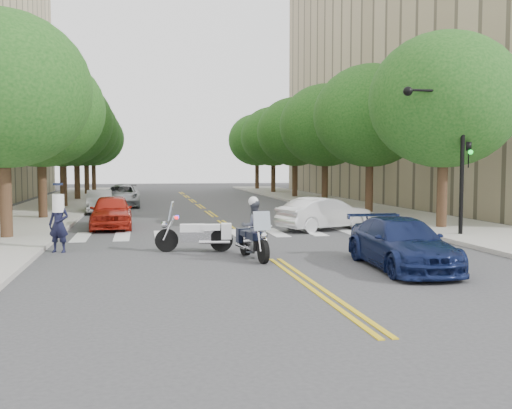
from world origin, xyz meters
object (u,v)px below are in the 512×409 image
object	(u,v)px
officer_standing	(59,225)
convertible	(324,214)
motorcycle_parked	(201,234)
sedan_blue	(402,244)
motorcycle_police	(253,231)

from	to	relation	value
officer_standing	convertible	xyz separation A→B (m)	(10.35, 4.32, -0.19)
motorcycle_parked	sedan_blue	size ratio (longest dim) A/B	0.54
motorcycle_police	motorcycle_parked	xyz separation A→B (m)	(-1.38, 1.71, -0.27)
convertible	motorcycle_parked	bearing A→B (deg)	108.64
motorcycle_parked	officer_standing	distance (m)	4.57
officer_standing	motorcycle_parked	bearing A→B (deg)	9.50
motorcycle_police	sedan_blue	xyz separation A→B (m)	(3.67, -2.36, -0.16)
motorcycle_police	convertible	world-z (taller)	motorcycle_police
sedan_blue	officer_standing	bearing A→B (deg)	155.77
motorcycle_parked	convertible	world-z (taller)	motorcycle_parked
sedan_blue	motorcycle_parked	bearing A→B (deg)	143.54
motorcycle_police	convertible	distance (m)	8.10
motorcycle_parked	sedan_blue	world-z (taller)	motorcycle_parked
sedan_blue	convertible	bearing A→B (deg)	87.38
officer_standing	sedan_blue	xyz separation A→B (m)	(9.55, -4.79, -0.22)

